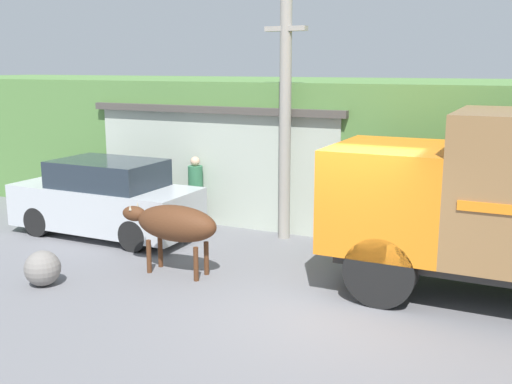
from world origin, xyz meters
TOP-DOWN VIEW (x-y plane):
  - ground_plane at (0.00, 0.00)m, footprint 60.00×60.00m
  - hillside_embankment at (0.00, 6.74)m, footprint 32.00×6.31m
  - building_backdrop at (-4.03, 4.74)m, footprint 6.53×2.70m
  - brown_cow at (-2.95, 0.24)m, footprint 1.99×0.66m
  - parked_suv at (-5.72, 1.72)m, footprint 4.23×1.70m
  - pedestrian_on_hill at (-4.36, 3.32)m, footprint 0.36×0.36m
  - utility_pole at (-2.05, 3.23)m, footprint 0.90×0.25m
  - roadside_rock at (-4.67, -1.27)m, footprint 0.62×0.62m

SIDE VIEW (x-z plane):
  - ground_plane at x=0.00m, z-range 0.00..0.00m
  - roadside_rock at x=-4.67m, z-range 0.00..0.62m
  - parked_suv at x=-5.72m, z-range -0.03..1.67m
  - pedestrian_on_hill at x=-4.36m, z-range 0.08..1.73m
  - brown_cow at x=-2.95m, z-range 0.30..1.57m
  - building_backdrop at x=-4.03m, z-range 0.01..2.83m
  - hillside_embankment at x=0.00m, z-range 0.00..3.36m
  - utility_pole at x=-2.05m, z-range 0.10..5.19m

